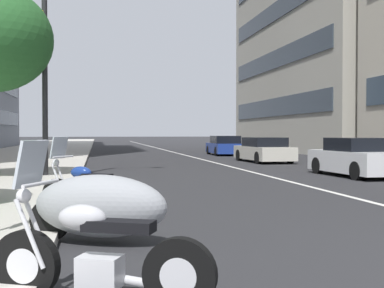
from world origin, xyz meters
The scene contains 9 objects.
sidewalk_right_plaza centered at (30.00, 10.60, 0.07)m, with size 160.00×8.07×0.15m, color #B2ADA3.
lane_centre_stripe centered at (35.00, 0.00, 0.00)m, with size 110.00×0.16×0.01m, color silver.
motorcycle_far_end_row centered at (0.41, 6.03, 0.44)m, with size 1.01×1.99×1.48m.
motorcycle_mid_row centered at (2.94, 6.00, 0.53)m, with size 1.55×2.10×0.97m.
motorcycle_under_tarp centered at (5.74, 6.21, 0.44)m, with size 1.33×1.84×1.48m.
car_approaching_light centered at (12.31, -3.08, 0.64)m, with size 4.19×1.96×1.37m.
car_lead_in_lane centered at (21.26, -2.68, 0.62)m, with size 4.55×2.09×1.31m.
car_far_down_avenue centered at (29.85, -2.75, 0.64)m, with size 4.44×2.02×1.34m.
street_lamp_with_banners centered at (13.08, 7.39, 5.45)m, with size 1.26×2.34×8.99m.
Camera 1 is at (-4.15, 6.02, 1.55)m, focal length 47.01 mm.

